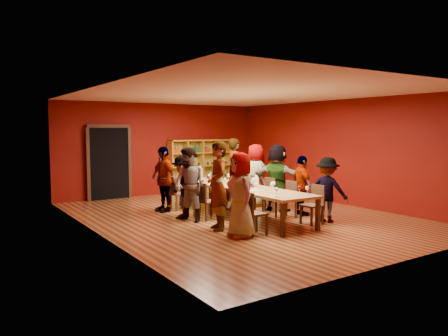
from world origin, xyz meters
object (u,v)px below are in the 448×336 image
Objects in this scene: tasting_table at (240,188)px; chair_person_left_4 at (177,192)px; shelving_unit at (201,163)px; person_right_0 at (327,190)px; person_left_0 at (241,195)px; chair_person_right_2 at (267,193)px; wine_bottle at (213,175)px; person_right_3 at (255,175)px; person_right_1 at (302,186)px; person_left_2 at (190,185)px; spittoon_bowl at (251,184)px; chair_person_left_2 at (206,199)px; chair_person_right_4 at (228,186)px; chair_person_right_1 at (288,197)px; chair_person_left_1 at (231,205)px; person_left_1 at (218,186)px; chair_person_right_3 at (246,189)px; person_right_4 at (235,170)px; chair_person_left_0 at (252,211)px; chair_person_right_0 at (314,202)px; chair_person_left_3 at (194,196)px; person_left_4 at (164,179)px; person_right_2 at (277,177)px; person_left_3 at (183,187)px.

tasting_table is 5.06× the size of chair_person_left_4.
person_right_0 is (-0.07, -5.96, -0.23)m from shelving_unit.
shelving_unit reaches higher than person_left_0.
shelving_unit is 2.70× the size of chair_person_right_2.
person_right_3 is at bearing -30.67° from wine_bottle.
wine_bottle is (-1.15, 2.36, 0.13)m from person_right_1.
shelving_unit is at bearing 5.88° from person_right_3.
spittoon_bowl is (1.50, -0.32, -0.06)m from person_left_2.
chair_person_right_4 is at bearing 44.19° from chair_person_left_2.
person_left_2 is at bearing 158.80° from chair_person_right_1.
person_left_1 reaches higher than chair_person_left_1.
chair_person_right_2 and chair_person_right_3 have the same top height.
person_right_4 is at bearing 6.69° from chair_person_left_4.
chair_person_left_0 is 3.33m from chair_person_left_4.
chair_person_left_0 is 1.82m from chair_person_right_0.
person_left_0 is 2.32m from chair_person_right_1.
chair_person_left_1 is (0.28, 0.75, -0.35)m from person_left_0.
person_right_3 is at bearing 7.96° from chair_person_left_3.
shelving_unit is 2.70× the size of chair_person_right_3.
chair_person_left_3 is at bearing -170.66° from chair_person_right_3.
person_right_0 is 1.00m from chair_person_right_1.
chair_person_left_0 is 1.00× the size of chair_person_right_2.
chair_person_left_2 is 2.85m from person_right_0.
person_right_2 is at bearing 50.33° from person_left_4.
person_right_3 reaches higher than chair_person_left_4.
chair_person_left_4 is at bearing 120.19° from spittoon_bowl.
chair_person_left_1 is 2.65m from chair_person_right_3.
chair_person_right_2 is 0.86m from spittoon_bowl.
person_left_2 is 1.54m from spittoon_bowl.
person_right_2 reaches higher than person_right_1.
chair_person_right_3 is (0.00, 2.62, 0.00)m from chair_person_right_0.
chair_person_right_4 is (-0.32, 0.90, -0.37)m from person_right_3.
chair_person_left_4 is (0.28, 3.33, -0.35)m from person_left_0.
person_right_4 reaches higher than person_left_3.
person_left_4 is at bearing 180.00° from chair_person_left_4.
chair_person_right_1 is at bearing 49.49° from person_left_2.
person_left_0 is at bearing -113.22° from shelving_unit.
chair_person_left_2 is at bearing 70.68° from person_left_2.
chair_person_right_0 is 1.01m from person_right_1.
person_right_1 is at bearing -80.61° from chair_person_right_4.
chair_person_right_4 is (1.82, 0.24, 0.00)m from chair_person_left_4.
chair_person_right_1 is at bearing -173.39° from person_right_4.
chair_person_right_2 is at bearing 90.00° from chair_person_right_0.
person_right_2 is at bearing -78.68° from chair_person_right_4.
person_right_2 is at bearing 129.12° from person_left_1.
chair_person_left_0 is at bearing 41.20° from person_left_1.
chair_person_left_4 is (0.32, 0.96, -0.26)m from person_left_3.
chair_person_left_1 is 2.56× the size of wine_bottle.
person_left_3 reaches higher than person_right_1.
shelving_unit is at bearing 6.48° from person_right_4.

